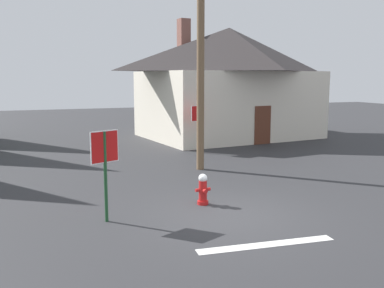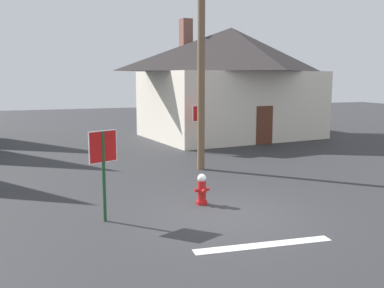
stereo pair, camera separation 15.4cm
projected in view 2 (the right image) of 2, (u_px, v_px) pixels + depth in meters
ground_plane at (228, 217)px, 11.04m from camera, size 80.00×80.00×0.10m
lane_stop_bar at (264, 245)px, 9.04m from camera, size 3.05×0.59×0.01m
stop_sign_near at (103, 157)px, 10.31m from camera, size 0.71×0.33×2.22m
fire_hydrant at (202, 189)px, 11.88m from camera, size 0.43×0.37×0.85m
utility_pole at (201, 37)px, 15.77m from camera, size 1.60×0.28×9.43m
stop_sign_far at (199, 119)px, 19.87m from camera, size 0.69×0.23×2.19m
house at (231, 81)px, 25.15m from camera, size 10.70×8.25×6.76m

